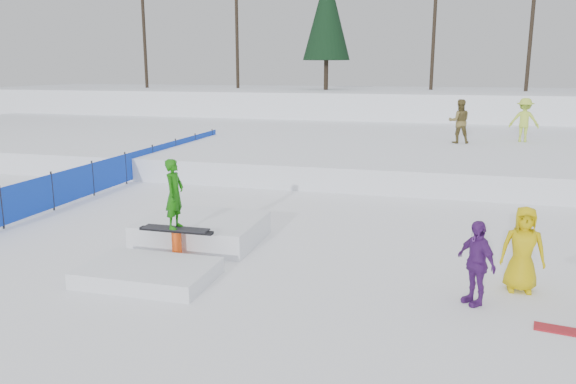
% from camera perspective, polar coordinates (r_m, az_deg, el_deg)
% --- Properties ---
extents(ground, '(120.00, 120.00, 0.00)m').
position_cam_1_polar(ground, '(11.51, -5.06, -7.30)').
color(ground, white).
extents(snow_berm, '(60.00, 14.00, 2.40)m').
position_cam_1_polar(snow_berm, '(40.41, 9.90, 8.51)').
color(snow_berm, white).
rests_on(snow_berm, ground).
extents(snow_midrise, '(50.00, 18.00, 0.80)m').
position_cam_1_polar(snow_midrise, '(26.65, 6.91, 4.89)').
color(snow_midrise, white).
rests_on(snow_midrise, ground).
extents(safety_fence, '(0.05, 16.00, 1.10)m').
position_cam_1_polar(safety_fence, '(19.94, -16.16, 2.37)').
color(safety_fence, '#1037BB').
rests_on(safety_fence, ground).
extents(treeline, '(40.24, 4.22, 10.50)m').
position_cam_1_polar(treeline, '(38.66, 19.57, 17.10)').
color(treeline, black).
rests_on(treeline, snow_berm).
extents(walker_olive, '(0.98, 0.82, 1.82)m').
position_cam_1_polar(walker_olive, '(24.61, 17.01, 6.88)').
color(walker_olive, brown).
rests_on(walker_olive, snow_midrise).
extents(walker_ygreen, '(1.27, 0.84, 1.85)m').
position_cam_1_polar(walker_ygreen, '(25.98, 22.87, 6.75)').
color(walker_ygreen, '#B6D73E').
rests_on(walker_ygreen, snow_midrise).
extents(spectator_purple, '(0.80, 0.89, 1.45)m').
position_cam_1_polar(spectator_purple, '(9.91, 18.55, -6.81)').
color(spectator_purple, '#552175').
rests_on(spectator_purple, ground).
extents(spectator_yellow, '(0.76, 0.50, 1.54)m').
position_cam_1_polar(spectator_yellow, '(10.75, 22.76, -5.38)').
color(spectator_yellow, '#C8AD08').
rests_on(spectator_yellow, ground).
extents(jib_rail_feature, '(2.60, 4.40, 2.11)m').
position_cam_1_polar(jib_rail_feature, '(12.34, -10.04, -4.60)').
color(jib_rail_feature, white).
rests_on(jib_rail_feature, ground).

